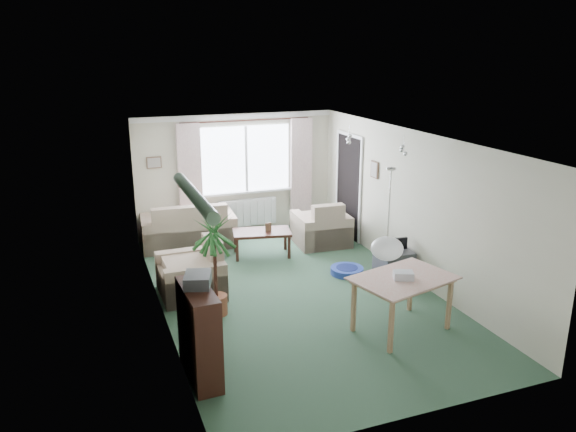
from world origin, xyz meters
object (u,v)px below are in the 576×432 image
object	(u,v)px
tv_cube	(394,264)
houseplant	(215,264)
pet_bed	(347,271)
sofa	(188,223)
dining_table	(402,304)
armchair_left	(190,268)
coffee_table	(262,243)
armchair_corner	(321,222)
bookshelf	(199,334)

from	to	relation	value
tv_cube	houseplant	bearing A→B (deg)	-170.86
pet_bed	houseplant	bearing A→B (deg)	-164.02
sofa	dining_table	distance (m)	4.78
armchair_left	coffee_table	distance (m)	1.97
dining_table	coffee_table	bearing A→B (deg)	104.44
dining_table	houseplant	bearing A→B (deg)	148.88
armchair_left	dining_table	size ratio (longest dim) A/B	0.82
armchair_corner	bookshelf	distance (m)	4.86
sofa	bookshelf	distance (m)	4.59
armchair_corner	coffee_table	xyz separation A→B (m)	(-1.26, -0.21, -0.20)
sofa	pet_bed	distance (m)	3.23
pet_bed	bookshelf	bearing A→B (deg)	-143.38
houseplant	pet_bed	xyz separation A→B (m)	(2.38, 0.68, -0.70)
armchair_left	tv_cube	xyz separation A→B (m)	(3.20, -0.56, -0.18)
armchair_corner	bookshelf	xyz separation A→B (m)	(-3.13, -3.72, 0.11)
coffee_table	tv_cube	distance (m)	2.45
armchair_corner	armchair_left	bearing A→B (deg)	30.49
armchair_corner	armchair_left	distance (m)	3.14
armchair_left	bookshelf	distance (m)	2.31
coffee_table	dining_table	xyz separation A→B (m)	(0.86, -3.34, 0.14)
armchair_left	armchair_corner	bearing A→B (deg)	116.27
houseplant	tv_cube	world-z (taller)	houseplant
bookshelf	dining_table	bearing A→B (deg)	1.06
armchair_left	bookshelf	xyz separation A→B (m)	(-0.34, -2.29, 0.11)
bookshelf	houseplant	xyz separation A→B (m)	(0.55, 1.49, 0.21)
coffee_table	houseplant	bearing A→B (deg)	-123.33
armchair_left	bookshelf	world-z (taller)	bookshelf
armchair_corner	armchair_left	xyz separation A→B (m)	(-2.79, -1.43, -0.00)
coffee_table	houseplant	distance (m)	2.47
coffee_table	dining_table	bearing A→B (deg)	-75.56
coffee_table	tv_cube	xyz separation A→B (m)	(1.67, -1.79, 0.02)
armchair_left	coffee_table	world-z (taller)	armchair_left
houseplant	armchair_left	bearing A→B (deg)	104.66
dining_table	tv_cube	world-z (taller)	dining_table
armchair_corner	pet_bed	world-z (taller)	armchair_corner
armchair_corner	coffee_table	world-z (taller)	armchair_corner
bookshelf	dining_table	distance (m)	2.74
houseplant	dining_table	distance (m)	2.58
armchair_corner	houseplant	world-z (taller)	houseplant
sofa	pet_bed	xyz separation A→B (m)	(2.19, -2.35, -0.38)
sofa	armchair_left	world-z (taller)	armchair_left
sofa	tv_cube	world-z (taller)	sofa
houseplant	tv_cube	size ratio (longest dim) A/B	2.73
bookshelf	pet_bed	distance (m)	3.68
armchair_left	pet_bed	distance (m)	2.62
armchair_left	bookshelf	size ratio (longest dim) A/B	0.88
houseplant	armchair_corner	bearing A→B (deg)	40.70
tv_cube	armchair_corner	bearing A→B (deg)	106.33
sofa	coffee_table	distance (m)	1.53
armchair_left	pet_bed	xyz separation A→B (m)	(2.59, -0.11, -0.38)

